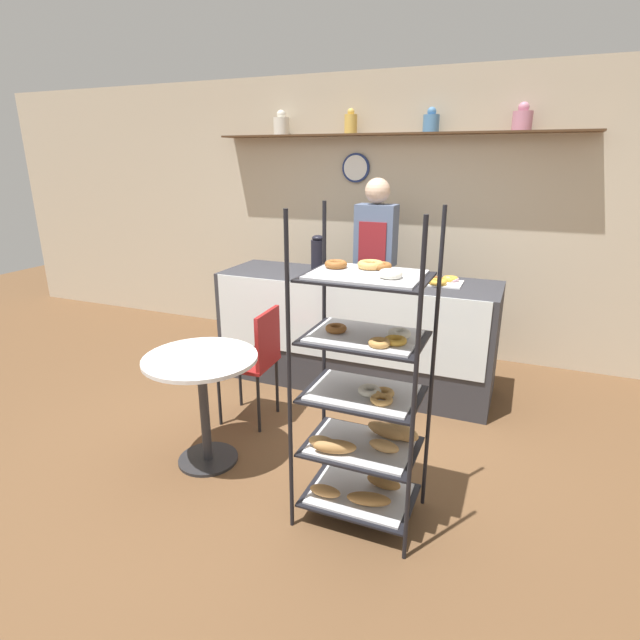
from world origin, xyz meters
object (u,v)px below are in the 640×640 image
(coffee_carafe, at_px, (318,255))
(pastry_rack, at_px, (365,398))
(donut_tray_counter, at_px, (437,281))
(cafe_table, at_px, (202,384))
(cafe_chair, at_px, (257,354))
(person_worker, at_px, (375,263))

(coffee_carafe, bearing_deg, pastry_rack, -59.65)
(donut_tray_counter, bearing_deg, pastry_rack, -91.91)
(cafe_table, distance_m, cafe_chair, 0.61)
(cafe_table, height_order, donut_tray_counter, donut_tray_counter)
(person_worker, xyz_separation_m, cafe_chair, (-0.45, -1.47, -0.44))
(cafe_table, bearing_deg, cafe_chair, 85.18)
(person_worker, relative_size, cafe_chair, 1.99)
(person_worker, distance_m, donut_tray_counter, 0.83)
(pastry_rack, height_order, cafe_table, pastry_rack)
(cafe_table, height_order, coffee_carafe, coffee_carafe)
(person_worker, bearing_deg, coffee_carafe, -121.07)
(donut_tray_counter, bearing_deg, person_worker, 143.04)
(cafe_chair, height_order, donut_tray_counter, donut_tray_counter)
(pastry_rack, bearing_deg, cafe_chair, 145.77)
(pastry_rack, height_order, cafe_chair, pastry_rack)
(cafe_chair, relative_size, coffee_carafe, 2.60)
(pastry_rack, relative_size, coffee_carafe, 5.04)
(person_worker, xyz_separation_m, coffee_carafe, (-0.34, -0.57, 0.15))
(pastry_rack, bearing_deg, person_worker, 105.53)
(cafe_table, bearing_deg, person_worker, 76.50)
(cafe_chair, height_order, coffee_carafe, coffee_carafe)
(person_worker, bearing_deg, pastry_rack, -74.47)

